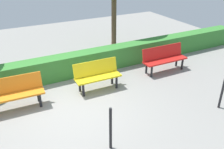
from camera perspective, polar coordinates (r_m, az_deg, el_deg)
ground_plane at (r=6.55m, az=-9.64°, el=-8.07°), size 17.48×17.48×0.00m
bench_red at (r=8.50m, az=12.06°, el=3.89°), size 1.60×0.48×0.86m
bench_yellow at (r=7.18m, az=-3.49°, el=0.03°), size 1.37×0.50×0.86m
bench_orange at (r=6.76m, az=-22.39°, el=-3.89°), size 1.60×0.53×0.86m
hedge_row at (r=8.25m, az=-6.51°, el=2.76°), size 13.48×0.53×0.74m
railing_post_near at (r=6.88m, az=24.34°, el=-3.57°), size 0.06×0.06×1.00m
railing_post_mid at (r=5.05m, az=-0.34°, el=-12.58°), size 0.06×0.06×1.00m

